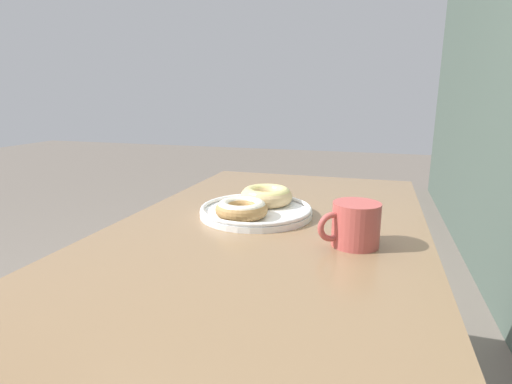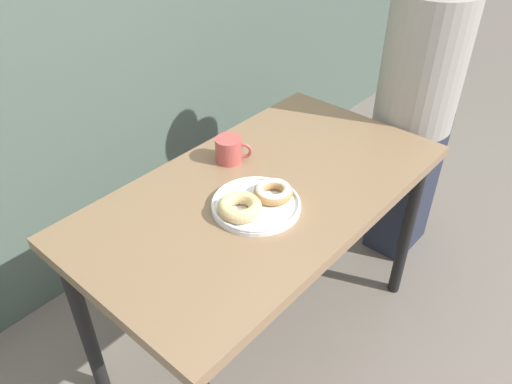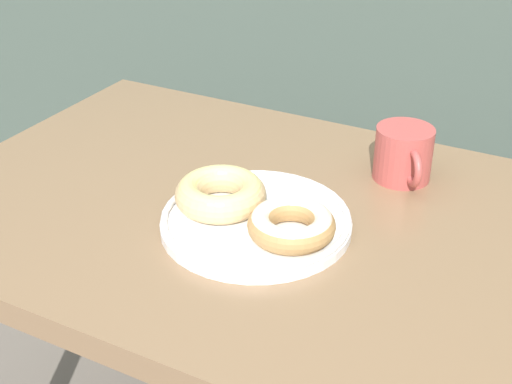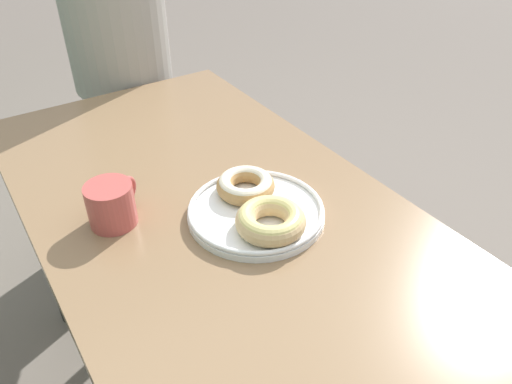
% 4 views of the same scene
% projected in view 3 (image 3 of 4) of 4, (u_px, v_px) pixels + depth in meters
% --- Properties ---
extents(dining_table, '(1.28, 0.70, 0.76)m').
position_uv_depth(dining_table, '(329.00, 274.00, 1.08)').
color(dining_table, '#846647').
rests_on(dining_table, ground_plane).
extents(donut_plate, '(0.29, 0.28, 0.06)m').
position_uv_depth(donut_plate, '(252.00, 212.00, 1.03)').
color(donut_plate, white).
rests_on(donut_plate, dining_table).
extents(coffee_mug, '(0.10, 0.12, 0.09)m').
position_uv_depth(coffee_mug, '(404.00, 153.00, 1.15)').
color(coffee_mug, '#B74C47').
rests_on(coffee_mug, dining_table).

